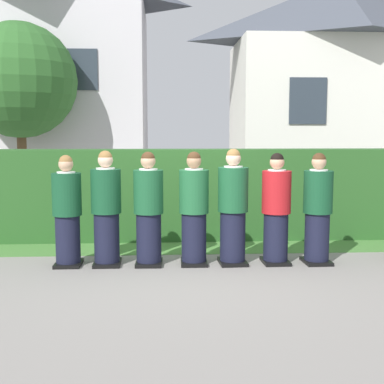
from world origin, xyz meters
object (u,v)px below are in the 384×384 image
object	(u,v)px
student_front_row_0	(67,213)
student_front_row_6	(318,211)
student_front_row_1	(106,211)
student_front_row_2	(149,211)
student_front_row_3	(194,211)
student_in_red_blazer	(276,211)
student_front_row_4	(233,209)

from	to	relation	value
student_front_row_0	student_front_row_6	distance (m)	3.58
student_front_row_1	student_front_row_2	distance (m)	0.60
student_front_row_3	student_in_red_blazer	world-z (taller)	student_front_row_3
student_front_row_2	student_front_row_4	xyz separation A→B (m)	(1.21, -0.01, 0.02)
student_front_row_1	student_in_red_blazer	bearing A→B (deg)	-0.89
student_front_row_3	student_front_row_6	distance (m)	1.78
student_front_row_0	student_front_row_1	xyz separation A→B (m)	(0.55, 0.01, 0.03)
student_front_row_3	student_front_row_6	xyz separation A→B (m)	(1.78, -0.05, -0.01)
student_front_row_0	student_in_red_blazer	xyz separation A→B (m)	(2.98, -0.03, 0.01)
student_front_row_0	student_front_row_1	distance (m)	0.55
student_front_row_6	student_front_row_3	bearing A→B (deg)	178.45
student_in_red_blazer	student_front_row_6	size ratio (longest dim) A/B	1.00
student_front_row_1	student_front_row_2	xyz separation A→B (m)	(0.60, -0.02, -0.01)
student_front_row_3	student_front_row_4	bearing A→B (deg)	-1.00
student_front_row_1	student_front_row_2	world-z (taller)	student_front_row_1
student_front_row_4	student_in_red_blazer	world-z (taller)	student_front_row_4
student_front_row_2	student_in_red_blazer	xyz separation A→B (m)	(1.83, -0.02, -0.01)
student_front_row_0	student_front_row_3	distance (m)	1.80
student_in_red_blazer	student_front_row_6	world-z (taller)	student_front_row_6
student_front_row_3	student_front_row_0	bearing A→B (deg)	179.55
student_front_row_2	student_front_row_0	bearing A→B (deg)	179.28
student_front_row_4	student_in_red_blazer	distance (m)	0.63
student_front_row_0	student_front_row_2	world-z (taller)	student_front_row_2
student_front_row_3	student_front_row_6	size ratio (longest dim) A/B	1.01
student_front_row_2	student_front_row_6	size ratio (longest dim) A/B	1.01
student_front_row_2	student_in_red_blazer	size ratio (longest dim) A/B	1.01
student_front_row_2	student_front_row_6	world-z (taller)	student_front_row_2
student_front_row_3	student_front_row_2	bearing A→B (deg)	-179.98
student_front_row_4	student_front_row_1	bearing A→B (deg)	179.06
student_front_row_2	student_front_row_4	size ratio (longest dim) A/B	0.98
student_front_row_2	student_front_row_6	xyz separation A→B (m)	(2.43, -0.05, -0.01)
student_front_row_2	student_front_row_3	size ratio (longest dim) A/B	1.00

